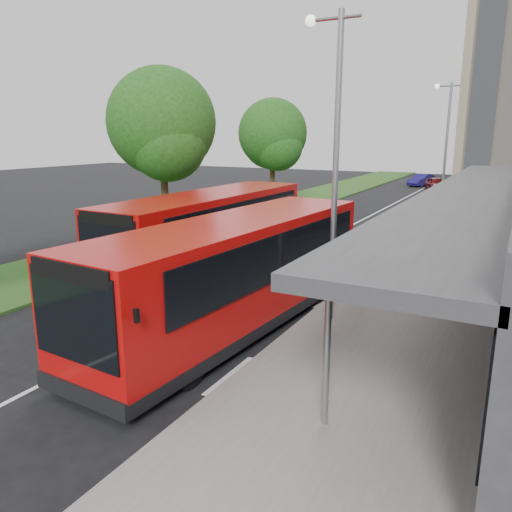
{
  "coord_description": "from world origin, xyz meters",
  "views": [
    {
      "loc": [
        8.57,
        -10.6,
        5.19
      ],
      "look_at": [
        1.49,
        2.66,
        1.5
      ],
      "focal_mm": 35.0,
      "sensor_mm": 36.0,
      "label": 1
    }
  ],
  "objects": [
    {
      "name": "grass_verge",
      "position": [
        -7.0,
        20.0,
        0.05
      ],
      "size": [
        5.0,
        80.0,
        0.1
      ],
      "primitive_type": "cube",
      "color": "#254B18",
      "rests_on": "ground"
    },
    {
      "name": "tree_far",
      "position": [
        -7.01,
        21.05,
        4.91
      ],
      "size": [
        4.73,
        4.73,
        7.6
      ],
      "color": "#332314",
      "rests_on": "ground"
    },
    {
      "name": "bus_second",
      "position": [
        -1.84,
        5.14,
        1.54
      ],
      "size": [
        2.92,
        10.67,
        3.0
      ],
      "rotation": [
        0.0,
        0.0,
        -0.02
      ],
      "color": "#A90909",
      "rests_on": "ground"
    },
    {
      "name": "tree_mid",
      "position": [
        -7.01,
        9.05,
        5.37
      ],
      "size": [
        5.18,
        5.18,
        8.32
      ],
      "color": "#332314",
      "rests_on": "ground"
    },
    {
      "name": "lamp_post_near",
      "position": [
        4.12,
        2.0,
        4.72
      ],
      "size": [
        1.44,
        0.28,
        8.0
      ],
      "color": "gray",
      "rests_on": "pavement"
    },
    {
      "name": "car_far",
      "position": [
        -0.63,
        42.69,
        0.62
      ],
      "size": [
        2.43,
        3.96,
        1.23
      ],
      "primitive_type": "imported",
      "rotation": [
        0.0,
        0.0,
        -0.32
      ],
      "color": "navy",
      "rests_on": "ground"
    },
    {
      "name": "litter_bin",
      "position": [
        5.58,
        8.98,
        0.54
      ],
      "size": [
        0.51,
        0.51,
        0.77
      ],
      "primitive_type": "cylinder",
      "rotation": [
        0.0,
        0.0,
        -0.21
      ],
      "color": "#3E2219",
      "rests_on": "pavement"
    },
    {
      "name": "pavement",
      "position": [
        6.0,
        20.0,
        0.07
      ],
      "size": [
        5.0,
        80.0,
        0.15
      ],
      "primitive_type": "cube",
      "color": "slate",
      "rests_on": "ground"
    },
    {
      "name": "bus_main",
      "position": [
        2.0,
        0.58,
        1.53
      ],
      "size": [
        3.42,
        10.72,
        2.99
      ],
      "rotation": [
        0.0,
        0.0,
        -0.07
      ],
      "color": "#A90909",
      "rests_on": "ground"
    },
    {
      "name": "lamp_post_far",
      "position": [
        4.12,
        22.0,
        4.72
      ],
      "size": [
        1.44,
        0.28,
        8.0
      ],
      "color": "gray",
      "rests_on": "pavement"
    },
    {
      "name": "bollard",
      "position": [
        4.93,
        19.1,
        0.62
      ],
      "size": [
        0.18,
        0.18,
        0.94
      ],
      "primitive_type": "cylinder",
      "rotation": [
        0.0,
        0.0,
        0.24
      ],
      "color": "#EBB40C",
      "rests_on": "pavement"
    },
    {
      "name": "lane_centre_line",
      "position": [
        0.0,
        15.0,
        0.01
      ],
      "size": [
        0.12,
        70.0,
        0.01
      ],
      "primitive_type": "cube",
      "color": "silver",
      "rests_on": "ground"
    },
    {
      "name": "kerb_dashes",
      "position": [
        3.3,
        19.0,
        0.01
      ],
      "size": [
        0.12,
        56.0,
        0.01
      ],
      "color": "silver",
      "rests_on": "ground"
    },
    {
      "name": "ground",
      "position": [
        0.0,
        0.0,
        0.0
      ],
      "size": [
        120.0,
        120.0,
        0.0
      ],
      "primitive_type": "plane",
      "color": "black",
      "rests_on": "ground"
    },
    {
      "name": "car_near",
      "position": [
        1.45,
        38.52,
        0.65
      ],
      "size": [
        2.9,
        4.12,
        1.3
      ],
      "primitive_type": "imported",
      "rotation": [
        0.0,
        0.0,
        0.4
      ],
      "color": "#590C0D",
      "rests_on": "ground"
    }
  ]
}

